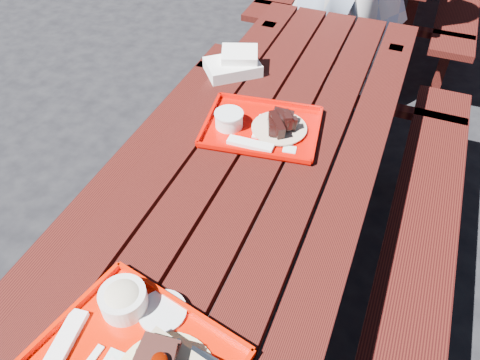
# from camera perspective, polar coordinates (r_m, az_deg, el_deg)

# --- Properties ---
(ground) EXTENTS (60.00, 60.00, 0.00)m
(ground) POSITION_cam_1_polar(r_m,az_deg,el_deg) (2.11, 1.58, -13.42)
(ground) COLOR black
(ground) RESTS_ON ground
(picnic_table_near) EXTENTS (1.41, 2.40, 0.75)m
(picnic_table_near) POSITION_cam_1_polar(r_m,az_deg,el_deg) (1.66, 1.95, -3.05)
(picnic_table_near) COLOR #3B100B
(picnic_table_near) RESTS_ON ground
(near_tray) EXTENTS (0.49, 0.42, 0.14)m
(near_tray) POSITION_cam_1_polar(r_m,az_deg,el_deg) (1.13, -12.01, -19.45)
(near_tray) COLOR red
(near_tray) RESTS_ON picnic_table_near
(far_tray) EXTENTS (0.44, 0.37, 0.07)m
(far_tray) POSITION_cam_1_polar(r_m,az_deg,el_deg) (1.65, 2.41, 6.59)
(far_tray) COLOR #CD0700
(far_tray) RESTS_ON picnic_table_near
(white_cloth) EXTENTS (0.26, 0.25, 0.09)m
(white_cloth) POSITION_cam_1_polar(r_m,az_deg,el_deg) (1.97, -0.66, 14.00)
(white_cloth) COLOR white
(white_cloth) RESTS_ON picnic_table_near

